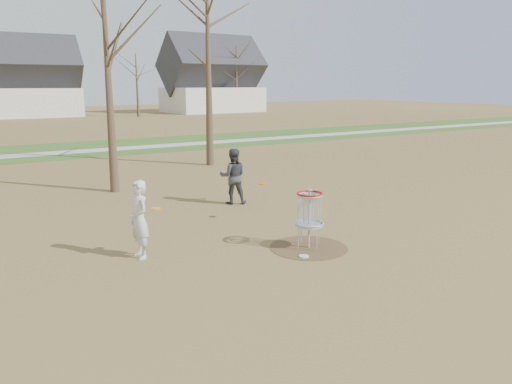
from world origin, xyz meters
TOP-DOWN VIEW (x-y plane):
  - ground at (0.00, 0.00)m, footprint 160.00×160.00m
  - green_band at (0.00, 21.00)m, footprint 160.00×8.00m
  - footpath at (0.00, 20.00)m, footprint 160.00×1.50m
  - dirt_circle at (0.00, 0.00)m, footprint 1.80×1.80m
  - player_standing at (-3.51, 1.41)m, footprint 0.44×0.64m
  - player_throwing at (0.66, 4.73)m, footprint 1.05×0.97m
  - disc_grounded at (-0.48, -0.45)m, footprint 0.22×0.22m
  - discs_in_play at (-1.35, 1.90)m, footprint 3.70×1.38m
  - disc_golf_basket at (0.00, 0.00)m, footprint 0.64×0.64m
  - bare_trees at (1.78, 35.79)m, footprint 52.62×44.98m
  - houses_row at (4.32, 52.56)m, footprint 56.51×10.01m

SIDE VIEW (x-z plane):
  - ground at x=0.00m, z-range 0.00..0.00m
  - green_band at x=0.00m, z-range 0.00..0.01m
  - dirt_circle at x=0.00m, z-range 0.00..0.01m
  - footpath at x=0.00m, z-range 0.01..0.02m
  - disc_grounded at x=-0.48m, z-range 0.01..0.03m
  - player_standing at x=-3.51m, z-range 0.00..1.71m
  - player_throwing at x=0.66m, z-range 0.00..1.75m
  - disc_golf_basket at x=0.00m, z-range 0.24..1.59m
  - discs_in_play at x=-1.35m, z-range 1.04..1.10m
  - houses_row at x=4.32m, z-range -0.11..7.15m
  - bare_trees at x=1.78m, z-range 0.85..9.85m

